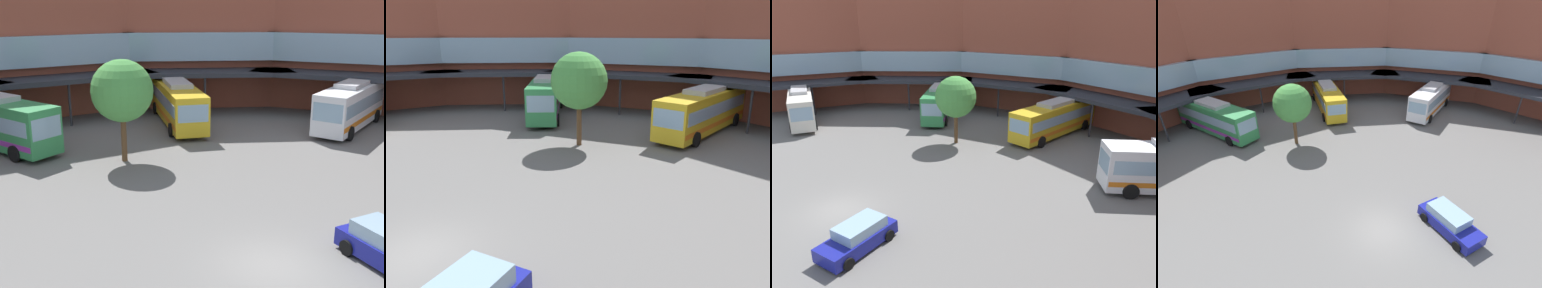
% 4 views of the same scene
% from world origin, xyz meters
% --- Properties ---
extents(ground_plane, '(114.50, 114.50, 0.00)m').
position_xyz_m(ground_plane, '(0.00, 0.00, 0.00)').
color(ground_plane, slate).
extents(station_building, '(72.31, 38.69, 18.52)m').
position_xyz_m(station_building, '(0.00, 20.01, 8.81)').
color(station_building, '#9E4C38').
rests_on(station_building, ground).
extents(bus_1, '(4.28, 12.12, 3.65)m').
position_xyz_m(bus_1, '(-2.57, 23.09, 1.85)').
color(bus_1, gold).
rests_on(bus_1, ground).
extents(bus_2, '(8.55, 9.62, 3.81)m').
position_xyz_m(bus_2, '(11.20, 20.36, 1.92)').
color(bus_2, white).
rests_on(bus_2, ground).
extents(plaza_tree, '(3.93, 3.93, 6.56)m').
position_xyz_m(plaza_tree, '(-6.47, 13.40, 4.58)').
color(plaza_tree, brown).
rests_on(plaza_tree, ground).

